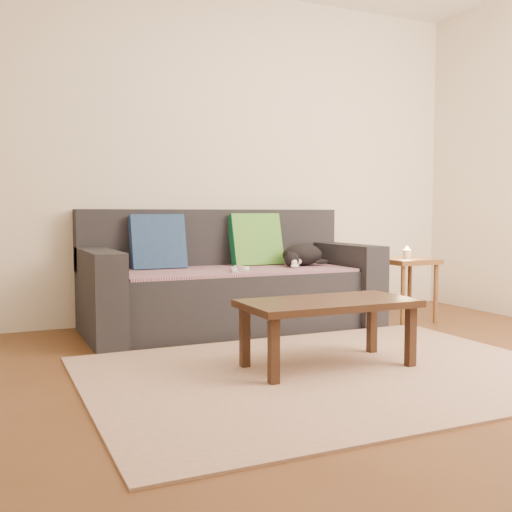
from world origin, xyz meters
The scene contains 13 objects.
ground centered at (0.00, 0.00, 0.00)m, with size 4.50×4.50×0.00m, color brown.
back_wall centered at (0.00, 2.00, 1.30)m, with size 4.50×0.04×2.60m, color beige.
sofa centered at (0.00, 1.57, 0.31)m, with size 2.10×0.94×0.87m.
throw_blanket centered at (0.00, 1.48, 0.43)m, with size 1.66×0.74×0.02m, color #382545.
cushion_navy centered at (-0.49, 1.74, 0.63)m, with size 0.40×0.10×0.40m, color navy.
cushion_green centered at (0.29, 1.74, 0.63)m, with size 0.41×0.10×0.41m, color #0D5834.
cat centered at (0.57, 1.50, 0.52)m, with size 0.38×0.29×0.17m.
wii_remote_a centered at (-0.08, 1.28, 0.46)m, with size 0.15×0.04×0.03m, color white.
wii_remote_b centered at (0.01, 1.36, 0.46)m, with size 0.15×0.04×0.03m, color white.
side_table centered at (1.36, 1.25, 0.40)m, with size 0.39×0.39×0.49m.
candle centered at (1.36, 1.25, 0.53)m, with size 0.06×0.06×0.09m.
rug centered at (0.00, 0.15, 0.01)m, with size 2.50×1.80×0.01m, color tan.
coffee_table centered at (0.05, 0.25, 0.33)m, with size 0.94×0.47×0.38m.
Camera 1 is at (-1.62, -2.50, 0.84)m, focal length 42.00 mm.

